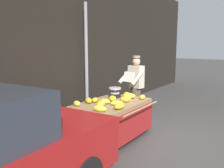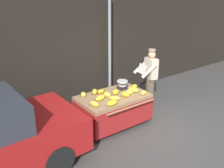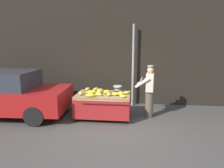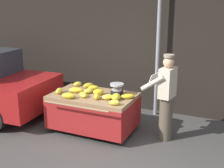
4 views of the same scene
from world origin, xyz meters
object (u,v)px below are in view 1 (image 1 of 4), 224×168
banana_cart (111,112)px  banana_bunch_4 (120,106)px  banana_bunch_5 (77,103)px  banana_bunch_11 (95,100)px  vendor_person (135,88)px  banana_bunch_7 (127,98)px  banana_bunch_8 (100,109)px  banana_bunch_3 (127,94)px  banana_bunch_6 (113,99)px  banana_bunch_9 (117,103)px  banana_bunch_12 (101,104)px  weighing_scale (115,93)px  banana_bunch_2 (129,96)px  banana_bunch_0 (125,99)px  banana_bunch_10 (88,100)px  banana_bunch_1 (105,101)px  banana_bunch_13 (142,97)px  street_pole (86,62)px

banana_cart → banana_bunch_4: bearing=-128.5°
banana_cart → banana_bunch_5: banana_bunch_5 is taller
banana_cart → banana_bunch_11: (-0.15, 0.31, 0.26)m
banana_bunch_11 → vendor_person: size_ratio=0.13×
banana_bunch_7 → banana_bunch_8: bearing=-176.6°
banana_bunch_3 → banana_bunch_8: banana_bunch_8 is taller
banana_bunch_6 → banana_bunch_9: (-0.22, -0.25, -0.02)m
banana_bunch_8 → vendor_person: 2.20m
banana_bunch_3 → banana_bunch_12: (-1.14, -0.08, 0.01)m
weighing_scale → banana_bunch_11: weighing_scale is taller
weighing_scale → vendor_person: (1.02, 0.02, -0.04)m
banana_bunch_2 → banana_bunch_9: size_ratio=1.11×
banana_bunch_2 → weighing_scale: bearing=110.1°
banana_bunch_6 → banana_bunch_0: bearing=-70.3°
banana_bunch_12 → banana_bunch_4: bearing=-81.4°
banana_bunch_6 → vendor_person: 1.38m
banana_bunch_3 → banana_bunch_10: size_ratio=1.19×
banana_bunch_1 → banana_bunch_9: 0.27m
banana_bunch_2 → vendor_person: (0.91, 0.34, 0.01)m
banana_bunch_5 → banana_bunch_3: bearing=-14.3°
banana_bunch_5 → banana_bunch_6: size_ratio=0.92×
banana_bunch_0 → banana_bunch_12: 0.63m
banana_cart → banana_bunch_8: (-0.68, -0.22, 0.27)m
banana_bunch_8 → banana_bunch_12: bearing=33.7°
banana_bunch_6 → banana_bunch_8: (-0.79, -0.25, -0.01)m
banana_bunch_3 → banana_bunch_6: size_ratio=1.31×
banana_cart → banana_bunch_12: banana_bunch_12 is taller
banana_bunch_3 → banana_bunch_7: 0.40m
weighing_scale → banana_bunch_13: size_ratio=1.38×
banana_bunch_4 → banana_bunch_8: bearing=150.3°
weighing_scale → vendor_person: vendor_person is taller
banana_bunch_1 → banana_bunch_9: bearing=-85.3°
banana_cart → banana_bunch_6: 0.30m
street_pole → banana_bunch_9: size_ratio=11.79×
banana_bunch_4 → vendor_person: size_ratio=0.16×
weighing_scale → banana_bunch_8: bearing=-159.7°
banana_bunch_8 → banana_bunch_9: bearing=0.3°
banana_bunch_6 → banana_bunch_10: 0.53m
banana_bunch_0 → banana_bunch_5: (-0.81, 0.63, -0.01)m
weighing_scale → banana_bunch_1: (-0.58, -0.14, -0.07)m
banana_bunch_5 → banana_bunch_6: bearing=-27.1°
banana_bunch_4 → banana_bunch_10: (0.03, 0.78, 0.00)m
banana_bunch_8 → banana_bunch_5: bearing=83.2°
banana_bunch_4 → banana_bunch_7: size_ratio=1.27×
weighing_scale → vendor_person: bearing=1.4°
banana_cart → vendor_person: size_ratio=1.02×
banana_bunch_5 → banana_bunch_2: bearing=-23.7°
banana_bunch_2 → street_pole: bearing=76.5°
banana_bunch_1 → banana_bunch_11: 0.25m
banana_cart → banana_bunch_1: size_ratio=6.82×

